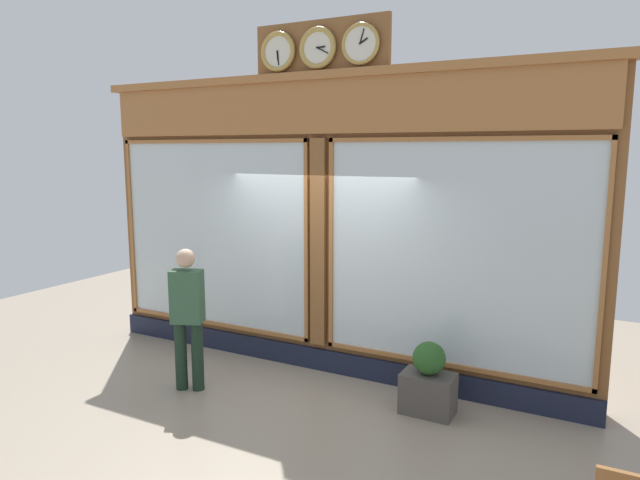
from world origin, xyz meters
TOP-DOWN VIEW (x-y plane):
  - ground_plane at (0.00, 2.80)m, footprint 14.00×14.00m
  - shop_facade at (0.00, -0.13)m, footprint 6.77×0.42m
  - pedestrian at (1.07, 1.28)m, footprint 0.42×0.34m
  - planter_box at (-1.61, 0.56)m, footprint 0.56×0.36m
  - planter_shrub at (-1.61, 0.56)m, footprint 0.35×0.35m

SIDE VIEW (x-z plane):
  - ground_plane at x=0.00m, z-range 0.00..0.00m
  - planter_box at x=-1.61m, z-range 0.00..0.44m
  - planter_shrub at x=-1.61m, z-range 0.44..0.79m
  - pedestrian at x=1.07m, z-range 0.09..1.78m
  - shop_facade at x=0.00m, z-range -0.27..4.06m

